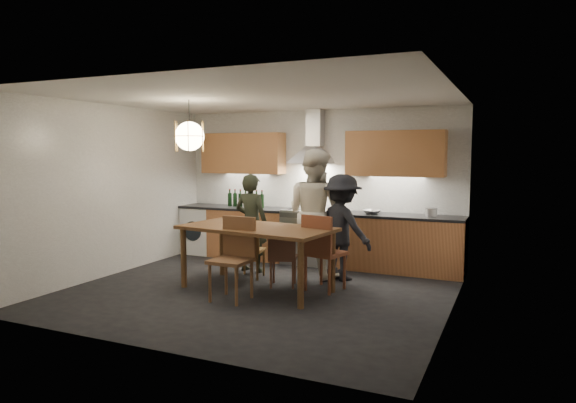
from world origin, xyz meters
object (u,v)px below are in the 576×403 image
at_px(stock_pot, 431,212).
at_px(person_mid, 314,213).
at_px(chair_back_left, 249,246).
at_px(dining_table, 257,234).
at_px(chair_front, 235,252).
at_px(person_right, 342,227).
at_px(person_left, 251,223).
at_px(wine_bottles, 246,198).
at_px(mixing_bowl, 372,212).

bearing_deg(stock_pot, person_mid, -153.14).
bearing_deg(chair_back_left, person_mid, -154.13).
height_order(dining_table, chair_front, chair_front).
xyz_separation_m(person_right, stock_pot, (1.15, 0.87, 0.18)).
xyz_separation_m(chair_front, stock_pot, (2.09, 2.38, 0.36)).
xyz_separation_m(person_left, wine_bottles, (-0.64, 0.99, 0.28)).
xyz_separation_m(chair_back_left, chair_front, (0.33, -0.99, 0.11)).
relative_size(chair_back_left, wine_bottles, 1.17).
distance_m(chair_front, mixing_bowl, 2.60).
bearing_deg(wine_bottles, chair_front, -64.21).
bearing_deg(mixing_bowl, stock_pot, 5.09).
distance_m(chair_back_left, wine_bottles, 1.74).
bearing_deg(dining_table, person_right, 56.67).
xyz_separation_m(person_mid, mixing_bowl, (0.69, 0.73, -0.03)).
bearing_deg(chair_front, chair_back_left, 109.27).
xyz_separation_m(chair_front, person_right, (0.94, 1.50, 0.18)).
relative_size(person_mid, mixing_bowl, 6.93).
bearing_deg(person_right, wine_bottles, -0.24).
bearing_deg(dining_table, wine_bottles, 129.86).
distance_m(chair_back_left, chair_front, 1.05).
xyz_separation_m(person_left, mixing_bowl, (1.70, 0.87, 0.16)).
relative_size(chair_front, person_left, 0.68).
xyz_separation_m(dining_table, person_left, (-0.59, 0.94, 0.00)).
distance_m(chair_back_left, person_mid, 1.11).
bearing_deg(person_left, mixing_bowl, -149.27).
relative_size(chair_back_left, chair_front, 0.81).
bearing_deg(wine_bottles, dining_table, -57.49).
bearing_deg(dining_table, person_mid, 75.95).
bearing_deg(dining_table, stock_pot, 50.41).
relative_size(stock_pot, wine_bottles, 0.24).
distance_m(chair_front, person_left, 1.53).
bearing_deg(wine_bottles, stock_pot, -0.64).
bearing_deg(stock_pot, dining_table, -136.94).
height_order(person_mid, person_right, person_mid).
height_order(person_left, stock_pot, person_left).
height_order(person_right, mixing_bowl, person_right).
bearing_deg(chair_front, stock_pot, 49.32).
distance_m(mixing_bowl, wine_bottles, 2.35).
relative_size(dining_table, chair_back_left, 2.55).
bearing_deg(wine_bottles, mixing_bowl, -2.88).
relative_size(mixing_bowl, wine_bottles, 0.38).
height_order(person_right, wine_bottles, person_right).
xyz_separation_m(person_left, stock_pot, (2.61, 0.95, 0.19)).
bearing_deg(person_right, stock_pot, -119.78).
height_order(person_left, person_right, person_right).
relative_size(chair_back_left, mixing_bowl, 3.08).
relative_size(dining_table, person_left, 1.41).
xyz_separation_m(dining_table, wine_bottles, (-1.23, 1.93, 0.28)).
xyz_separation_m(dining_table, chair_back_left, (-0.40, 0.51, -0.28)).
relative_size(person_right, wine_bottles, 2.14).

